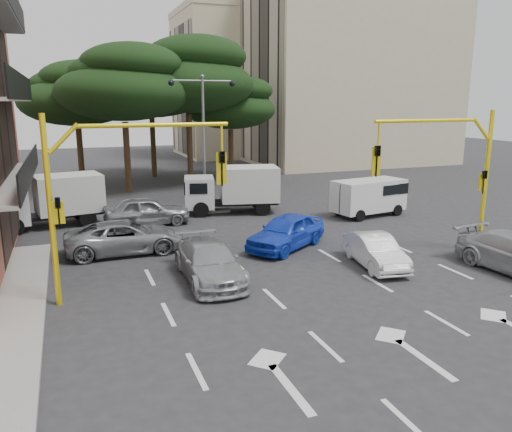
{
  "coord_description": "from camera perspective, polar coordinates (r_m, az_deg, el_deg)",
  "views": [
    {
      "loc": [
        -8.02,
        -14.16,
        6.33
      ],
      "look_at": [
        -0.71,
        5.06,
        1.6
      ],
      "focal_mm": 35.0,
      "sensor_mm": 36.0,
      "label": 1
    }
  ],
  "objects": [
    {
      "name": "ground",
      "position": [
        17.46,
        8.19,
        -8.44
      ],
      "size": [
        120.0,
        120.0,
        0.0
      ],
      "primitive_type": "plane",
      "color": "#28282B",
      "rests_on": "ground"
    },
    {
      "name": "box_truck_b",
      "position": [
        28.89,
        -2.72,
        3.0
      ],
      "size": [
        5.82,
        3.47,
        2.68
      ],
      "primitive_type": null,
      "rotation": [
        0.0,
        0.0,
        1.34
      ],
      "color": "silver",
      "rests_on": "ground"
    },
    {
      "name": "car_silver_wagon",
      "position": [
        18.15,
        -5.39,
        -5.21
      ],
      "size": [
        2.05,
        4.79,
        1.38
      ],
      "primitive_type": "imported",
      "rotation": [
        0.0,
        0.0,
        -0.03
      ],
      "color": "#A1A4A9",
      "rests_on": "ground"
    },
    {
      "name": "median_strip",
      "position": [
        31.83,
        -5.83,
        1.56
      ],
      "size": [
        1.4,
        6.0,
        0.15
      ],
      "primitive_type": "cube",
      "color": "gray",
      "rests_on": "ground"
    },
    {
      "name": "car_white_hatch",
      "position": [
        20.1,
        13.48,
        -3.9
      ],
      "size": [
        1.93,
        3.95,
        1.25
      ],
      "primitive_type": "imported",
      "rotation": [
        0.0,
        0.0,
        -0.17
      ],
      "color": "silver",
      "rests_on": "ground"
    },
    {
      "name": "pine_left_near",
      "position": [
        36.37,
        -14.87,
        14.55
      ],
      "size": [
        9.15,
        9.15,
        10.23
      ],
      "color": "#382616",
      "rests_on": "ground"
    },
    {
      "name": "car_silver_cross_a",
      "position": [
        22.0,
        -14.72,
        -2.34
      ],
      "size": [
        4.97,
        2.29,
        1.38
      ],
      "primitive_type": "imported",
      "rotation": [
        0.0,
        0.0,
        1.57
      ],
      "color": "gray",
      "rests_on": "ground"
    },
    {
      "name": "pine_left_far",
      "position": [
        40.13,
        -19.82,
        13.05
      ],
      "size": [
        8.32,
        8.32,
        9.3
      ],
      "color": "#382616",
      "rests_on": "ground"
    },
    {
      "name": "pine_right",
      "position": [
        42.19,
        -2.85,
        12.79
      ],
      "size": [
        7.49,
        7.49,
        8.37
      ],
      "color": "#382616",
      "rests_on": "ground"
    },
    {
      "name": "box_truck_a",
      "position": [
        27.7,
        -22.5,
        1.54
      ],
      "size": [
        5.68,
        3.17,
        2.64
      ],
      "primitive_type": null,
      "rotation": [
        0.0,
        0.0,
        1.75
      ],
      "color": "white",
      "rests_on": "ground"
    },
    {
      "name": "apartment_beige_far",
      "position": [
        61.86,
        -1.04,
        14.83
      ],
      "size": [
        16.2,
        12.15,
        16.7
      ],
      "color": "#C1B891",
      "rests_on": "ground"
    },
    {
      "name": "car_silver_cross_b",
      "position": [
        26.69,
        -12.34,
        0.59
      ],
      "size": [
        4.47,
        1.94,
        1.5
      ],
      "primitive_type": "imported",
      "rotation": [
        0.0,
        0.0,
        1.53
      ],
      "color": "gray",
      "rests_on": "ground"
    },
    {
      "name": "street_lamp_center",
      "position": [
        31.22,
        -6.06,
        11.23
      ],
      "size": [
        4.16,
        0.36,
        7.77
      ],
      "color": "slate",
      "rests_on": "median_strip"
    },
    {
      "name": "pine_center",
      "position": [
        39.23,
        -7.72,
        15.72
      ],
      "size": [
        9.98,
        9.98,
        11.16
      ],
      "color": "#382616",
      "rests_on": "ground"
    },
    {
      "name": "signal_mast_left",
      "position": [
        16.38,
        -16.38,
        3.84
      ],
      "size": [
        5.79,
        0.37,
        6.0
      ],
      "color": "yellow",
      "rests_on": "ground"
    },
    {
      "name": "apartment_beige_near",
      "position": [
        54.06,
        10.79,
        15.94
      ],
      "size": [
        20.2,
        12.15,
        18.7
      ],
      "color": "#C1B891",
      "rests_on": "ground"
    },
    {
      "name": "car_blue_compact",
      "position": [
        21.96,
        3.48,
        -1.77
      ],
      "size": [
        4.67,
        3.94,
        1.51
      ],
      "primitive_type": "imported",
      "rotation": [
        0.0,
        0.0,
        -0.98
      ],
      "color": "blue",
      "rests_on": "ground"
    },
    {
      "name": "signal_mast_right",
      "position": [
        22.06,
        21.69,
        5.68
      ],
      "size": [
        5.79,
        0.37,
        6.0
      ],
      "color": "yellow",
      "rests_on": "ground"
    },
    {
      "name": "pine_back",
      "position": [
        43.71,
        -11.88,
        14.36
      ],
      "size": [
        9.15,
        9.15,
        10.23
      ],
      "color": "#382616",
      "rests_on": "ground"
    },
    {
      "name": "van_white",
      "position": [
        28.9,
        12.74,
        2.08
      ],
      "size": [
        4.4,
        2.51,
        2.08
      ],
      "primitive_type": null,
      "rotation": [
        0.0,
        0.0,
        -1.41
      ],
      "color": "silver",
      "rests_on": "ground"
    }
  ]
}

